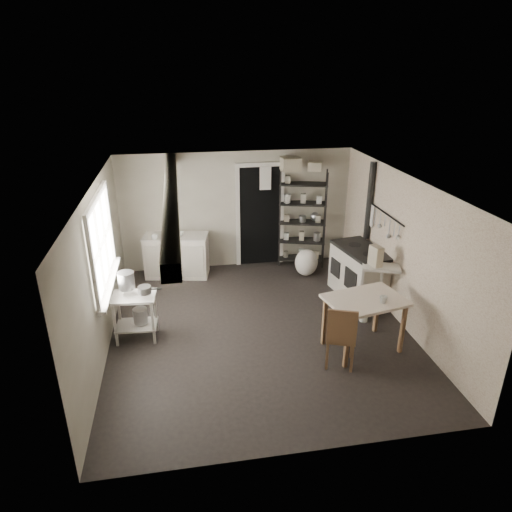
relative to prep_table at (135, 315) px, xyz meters
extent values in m
plane|color=black|center=(1.85, -0.04, -0.40)|extent=(5.00, 5.00, 0.00)
plane|color=silver|center=(1.85, -0.04, 1.90)|extent=(5.00, 5.00, 0.00)
cube|color=#ABA492|center=(1.85, 2.46, 0.75)|extent=(4.50, 0.02, 2.30)
cube|color=#ABA492|center=(1.85, -2.54, 0.75)|extent=(4.50, 0.02, 2.30)
cube|color=#ABA492|center=(-0.40, -0.04, 0.75)|extent=(0.02, 5.00, 2.30)
cube|color=#ABA492|center=(4.10, -0.04, 0.75)|extent=(0.02, 5.00, 2.30)
cylinder|color=#BDBEC0|center=(-0.08, 0.06, 0.54)|extent=(0.28, 0.28, 0.25)
cylinder|color=#BDBEC0|center=(0.18, -0.11, 0.45)|extent=(0.24, 0.24, 0.10)
cylinder|color=#BDBEC0|center=(0.07, -0.02, -0.02)|extent=(0.25, 0.25, 0.23)
imported|color=silver|center=(0.68, 2.12, 0.56)|extent=(0.36, 0.36, 0.07)
imported|color=silver|center=(0.25, 1.98, 0.57)|extent=(0.14, 0.14, 0.09)
imported|color=silver|center=(2.81, 2.29, 0.96)|extent=(0.10, 0.10, 0.18)
cube|color=#C1B79C|center=(2.86, 2.29, 1.61)|extent=(0.36, 0.32, 0.24)
cube|color=#C1B79C|center=(3.31, 2.22, 1.59)|extent=(0.32, 0.31, 0.16)
cube|color=#C1B79C|center=(3.70, 0.04, 0.61)|extent=(0.18, 0.24, 0.32)
imported|color=silver|center=(3.39, -0.96, 0.41)|extent=(0.11, 0.11, 0.10)
ellipsoid|color=silver|center=(3.08, 1.70, -0.16)|extent=(0.51, 0.46, 0.53)
cylinder|color=silver|center=(3.53, -0.11, -0.33)|extent=(0.15, 0.15, 0.16)
camera|label=1|loc=(0.76, -6.05, 3.43)|focal=32.00mm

